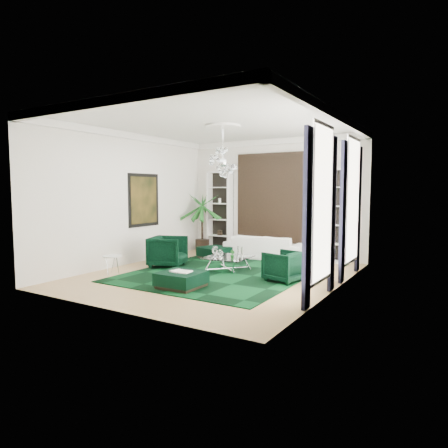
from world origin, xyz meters
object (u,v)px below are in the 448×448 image
Objects in this scene: armchair_right at (284,266)px; side_table at (113,265)px; armchair_left at (168,252)px; ottoman_side at (214,253)px; ottoman_front at (181,280)px; coffee_table at (228,264)px; palm at (202,214)px; sofa at (265,247)px.

armchair_right is 4.37m from side_table.
armchair_left reaches higher than ottoman_side.
ottoman_front is (1.40, -3.55, -0.00)m from ottoman_side.
coffee_table is at bearing -87.46° from armchair_right.
side_table is 4.39m from palm.
armchair_right is at bearing -33.22° from palm.
armchair_left is at bearing 52.02° from sofa.
armchair_left reaches higher than sofa.
coffee_table is at bearing 38.21° from side_table.
ottoman_side is (-1.35, -0.85, -0.18)m from sofa.
ottoman_front is at bearing 86.11° from sofa.
coffee_table is (-1.75, 0.35, -0.17)m from armchair_right.
sofa is 3.18m from armchair_left.
sofa is at bearing -2.34° from palm.
side_table is at bearing -56.05° from armchair_right.
coffee_table is (0.00, -2.30, -0.17)m from sofa.
ottoman_side is at bearing 132.95° from coffee_table.
side_table is at bearing -141.79° from coffee_table.
armchair_left is at bearing -168.69° from coffee_table.
armchair_left is (-1.75, -2.65, 0.07)m from sofa.
coffee_table is 2.10m from ottoman_front.
sofa is 4.40m from ottoman_front.
coffee_table is 1.36× the size of ottoman_side.
ottoman_front is (0.05, -4.40, -0.18)m from sofa.
ottoman_side is at bearing -32.22° from armchair_left.
palm is at bearing 119.05° from ottoman_front.
armchair_right is 0.31× the size of palm.
ottoman_side is at bearing -40.82° from palm.
coffee_table is 3.61m from palm.
ottoman_front is at bearing -153.88° from armchair_left.
sofa is 3.10× the size of armchair_right.
armchair_left reaches higher than ottoman_front.
side_table is (-2.40, 0.25, 0.05)m from ottoman_front.
coffee_table is at bearing -47.05° from ottoman_side.
coffee_table reaches higher than ottoman_side.
coffee_table is at bearing -98.38° from armchair_left.
sofa is at bearing 90.00° from coffee_table.
palm is (-0.70, 2.75, 0.88)m from armchair_left.
armchair_right is 0.89× the size of ottoman_front.
armchair_left is 1.86m from ottoman_side.
palm is at bearing -5.41° from armchair_left.
armchair_left is 2.52m from ottoman_front.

